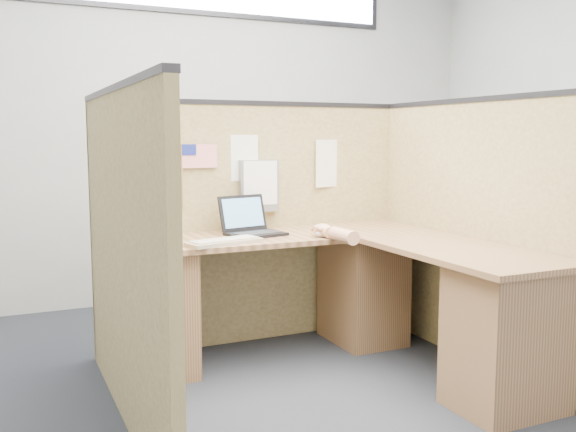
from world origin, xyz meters
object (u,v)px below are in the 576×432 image
laptop (252,225)px  l_desk (335,302)px  keyboard (224,242)px  mouse (323,233)px

laptop → l_desk: bearing=-67.8°
l_desk → laptop: size_ratio=5.43×
l_desk → laptop: bearing=124.4°
l_desk → laptop: laptop is taller
laptop → keyboard: laptop is taller
laptop → mouse: size_ratio=3.14×
mouse → l_desk: bearing=-95.3°
laptop → keyboard: bearing=-146.9°
l_desk → keyboard: size_ratio=4.43×
l_desk → keyboard: (-0.58, 0.19, 0.35)m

